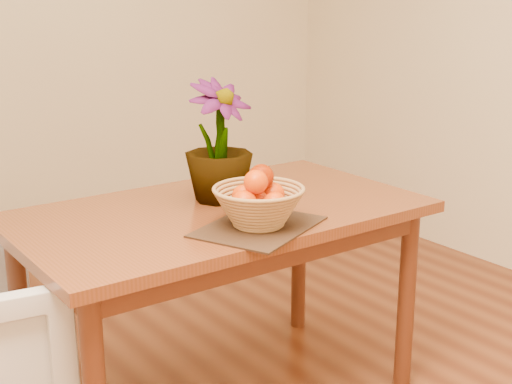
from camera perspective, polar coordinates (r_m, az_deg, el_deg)
wall_back at (r=4.14m, az=-18.26°, el=13.28°), size 4.00×0.02×2.70m
table at (r=2.49m, az=-2.90°, el=-3.20°), size 1.40×0.80×0.75m
placemat at (r=2.26m, az=0.21°, el=-2.80°), size 0.48×0.43×0.01m
wicker_basket at (r=2.24m, az=0.21°, el=-1.30°), size 0.29×0.29×0.12m
orange_pile at (r=2.23m, az=0.25°, el=0.11°), size 0.21×0.20×0.14m
potted_plant at (r=2.51m, az=-3.01°, el=4.08°), size 0.28×0.28×0.43m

